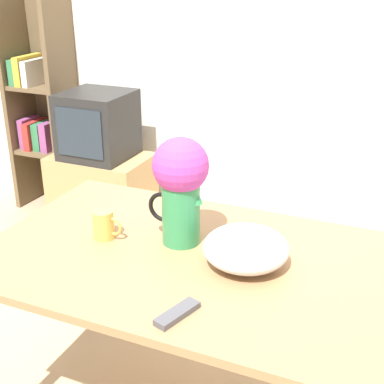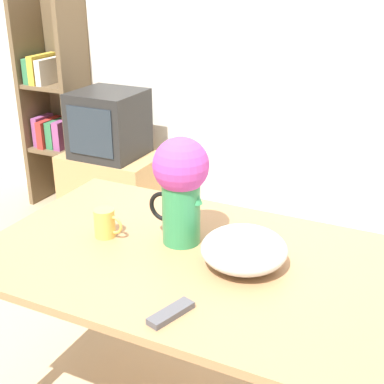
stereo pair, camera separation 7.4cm
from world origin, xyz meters
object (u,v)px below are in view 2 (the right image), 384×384
Objects in this scene: coffee_mug at (105,223)px; flower_vase at (181,181)px; white_bowl at (244,249)px; tv_set at (109,124)px.

flower_vase is at bearing 17.79° from coffee_mug.
white_bowl reaches higher than coffee_mug.
flower_vase is at bearing 166.72° from white_bowl.
flower_vase reaches higher than coffee_mug.
flower_vase reaches higher than white_bowl.
tv_set reaches higher than white_bowl.
coffee_mug is 0.40× the size of white_bowl.
coffee_mug is at bearing -177.43° from white_bowl.
flower_vase is 3.42× the size of coffee_mug.
white_bowl is (0.27, -0.06, -0.17)m from flower_vase.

